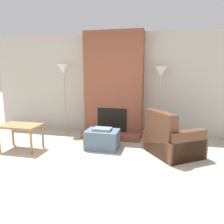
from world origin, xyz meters
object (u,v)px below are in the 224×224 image
ottoman (102,139)px  floor_lamp_left (64,74)px  armchair (170,141)px  side_table (21,128)px  floor_lamp_right (160,77)px

ottoman → floor_lamp_left: (-1.32, 1.00, 1.36)m
ottoman → armchair: size_ratio=0.54×
side_table → floor_lamp_left: floor_lamp_left is taller
armchair → floor_lamp_right: bearing=-21.3°
armchair → floor_lamp_left: bearing=34.1°
ottoman → floor_lamp_right: size_ratio=0.40×
armchair → floor_lamp_left: floor_lamp_left is taller
floor_lamp_left → floor_lamp_right: (2.47, 0.00, -0.06)m
ottoman → floor_lamp_left: size_ratio=0.38×
side_table → floor_lamp_left: 1.86m
armchair → ottoman: bearing=53.7°
armchair → floor_lamp_left: (-2.72, 1.03, 1.29)m
ottoman → armchair: 1.41m
floor_lamp_left → armchair: bearing=-20.6°
side_table → floor_lamp_left: bearing=77.0°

